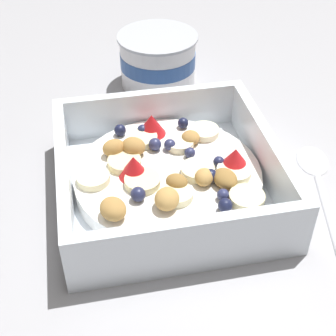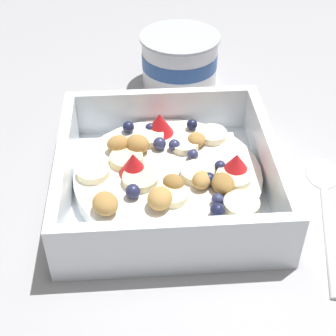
{
  "view_description": "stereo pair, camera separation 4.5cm",
  "coord_description": "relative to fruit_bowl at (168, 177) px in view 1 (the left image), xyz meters",
  "views": [
    {
      "loc": [
        -0.09,
        -0.36,
        0.32
      ],
      "look_at": [
        -0.02,
        -0.02,
        0.03
      ],
      "focal_mm": 53.19,
      "sensor_mm": 36.0,
      "label": 1
    },
    {
      "loc": [
        -0.04,
        -0.36,
        0.32
      ],
      "look_at": [
        -0.02,
        -0.02,
        0.03
      ],
      "focal_mm": 53.19,
      "sensor_mm": 36.0,
      "label": 2
    }
  ],
  "objects": [
    {
      "name": "ground_plane",
      "position": [
        0.02,
        0.02,
        -0.02
      ],
      "size": [
        2.4,
        2.4,
        0.0
      ],
      "primitive_type": "plane",
      "color": "#9E9EA3"
    },
    {
      "name": "spoon",
      "position": [
        0.15,
        -0.01,
        -0.01
      ],
      "size": [
        0.06,
        0.17,
        0.01
      ],
      "color": "silver",
      "rests_on": "ground"
    },
    {
      "name": "yogurt_cup",
      "position": [
        0.03,
        0.2,
        0.01
      ],
      "size": [
        0.1,
        0.1,
        0.06
      ],
      "color": "white",
      "rests_on": "ground"
    },
    {
      "name": "fruit_bowl",
      "position": [
        0.0,
        0.0,
        0.0
      ],
      "size": [
        0.19,
        0.19,
        0.06
      ],
      "color": "white",
      "rests_on": "ground"
    }
  ]
}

